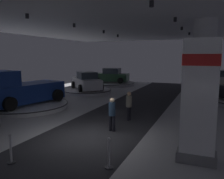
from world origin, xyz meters
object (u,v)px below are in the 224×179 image
object	(u,v)px
display_car_deep_right	(224,79)
display_car_far_left	(87,82)
column_right	(203,69)
display_platform_mid_left	(26,105)
display_platform_far_left	(87,91)
pickup_truck_mid_left	(21,90)
visitor_walking_far	(112,112)
display_platform_deep_left	(111,83)
display_platform_deep_right	(223,88)
visitor_walking_near	(129,104)
brand_sign_pylon	(199,100)
display_car_deep_left	(111,76)

from	to	relation	value
display_car_deep_right	display_car_far_left	size ratio (longest dim) A/B	1.03
column_right	display_platform_mid_left	bearing A→B (deg)	-169.54
display_platform_far_left	column_right	bearing A→B (deg)	-27.52
display_car_deep_right	pickup_truck_mid_left	distance (m)	19.43
column_right	visitor_walking_far	size ratio (longest dim) A/B	3.46
visitor_walking_far	display_platform_deep_left	bearing A→B (deg)	113.06
display_car_deep_right	display_platform_mid_left	distance (m)	19.18
display_platform_deep_right	display_car_deep_right	world-z (taller)	display_car_deep_right
display_platform_mid_left	visitor_walking_near	size ratio (longest dim) A/B	3.57
brand_sign_pylon	display_platform_deep_left	size ratio (longest dim) A/B	0.71
display_platform_mid_left	visitor_walking_near	bearing A→B (deg)	-1.94
display_car_deep_right	display_platform_deep_left	bearing A→B (deg)	-178.31
display_car_far_left	visitor_walking_far	distance (m)	11.90
column_right	visitor_walking_near	size ratio (longest dim) A/B	3.46
column_right	visitor_walking_near	xyz separation A→B (m)	(-3.62, -2.30, -1.84)
brand_sign_pylon	display_platform_deep_right	distance (m)	18.61
column_right	display_car_far_left	xyz separation A→B (m)	(-10.46, 5.44, -1.69)
column_right	display_car_deep_right	xyz separation A→B (m)	(1.76, 12.15, -1.63)
display_car_deep_left	brand_sign_pylon	bearing A→B (deg)	-59.40
column_right	pickup_truck_mid_left	bearing A→B (deg)	-168.04
display_car_deep_right	visitor_walking_near	xyz separation A→B (m)	(-5.38, -14.45, -0.22)
display_car_far_left	display_car_deep_left	bearing A→B (deg)	91.32
column_right	display_platform_mid_left	world-z (taller)	column_right
column_right	display_car_deep_left	size ratio (longest dim) A/B	1.26
display_car_far_left	visitor_walking_far	size ratio (longest dim) A/B	2.68
pickup_truck_mid_left	visitor_walking_far	world-z (taller)	pickup_truck_mid_left
column_right	display_platform_far_left	size ratio (longest dim) A/B	1.18
display_car_deep_left	display_car_far_left	bearing A→B (deg)	-88.68
display_platform_deep_right	visitor_walking_far	distance (m)	17.44
display_car_far_left	visitor_walking_near	bearing A→B (deg)	-48.54
display_platform_deep_left	display_car_deep_left	size ratio (longest dim) A/B	1.31
display_car_far_left	pickup_truck_mid_left	bearing A→B (deg)	-95.13
display_platform_far_left	visitor_walking_far	world-z (taller)	visitor_walking_far
display_platform_deep_right	display_car_deep_right	bearing A→B (deg)	-6.90
visitor_walking_near	column_right	bearing A→B (deg)	32.46
display_platform_far_left	visitor_walking_near	distance (m)	10.39
brand_sign_pylon	display_car_far_left	xyz separation A→B (m)	(-10.54, 11.73, -1.04)
display_car_deep_left	visitor_walking_near	xyz separation A→B (m)	(6.99, -14.09, -0.19)
display_car_far_left	display_car_deep_left	distance (m)	6.34
display_car_deep_left	visitor_walking_far	size ratio (longest dim) A/B	2.76
display_platform_deep_left	visitor_walking_far	xyz separation A→B (m)	(6.88, -16.17, 0.72)
pickup_truck_mid_left	display_car_far_left	bearing A→B (deg)	84.87
display_car_deep_right	display_platform_deep_left	world-z (taller)	display_car_deep_right
display_platform_deep_right	visitor_walking_near	xyz separation A→B (m)	(-5.35, -14.45, 0.71)
display_car_far_left	visitor_walking_far	xyz separation A→B (m)	(6.71, -9.83, -0.16)
display_platform_deep_left	brand_sign_pylon	bearing A→B (deg)	-59.32
display_car_deep_left	pickup_truck_mid_left	world-z (taller)	pickup_truck_mid_left
display_car_deep_right	display_platform_mid_left	world-z (taller)	display_car_deep_right
brand_sign_pylon	pickup_truck_mid_left	xyz separation A→B (m)	(-11.24, 3.93, -0.86)
display_platform_deep_right	display_car_deep_right	xyz separation A→B (m)	(0.03, -0.00, 0.92)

